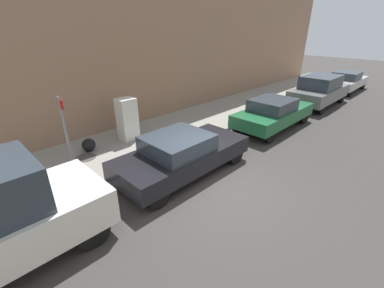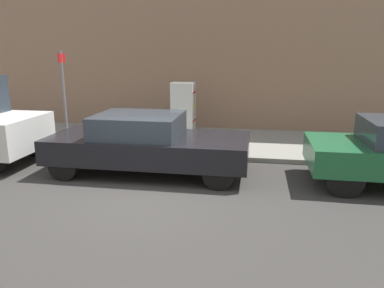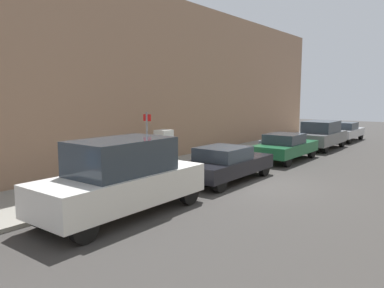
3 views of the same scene
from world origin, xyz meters
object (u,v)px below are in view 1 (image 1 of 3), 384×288
object	(u,v)px
parked_sedan_dark	(182,154)
parked_sedan_silver	(346,81)
discarded_refrigerator	(127,119)
parked_sedan_green	(273,113)
street_sign_post	(67,139)
trash_bag	(89,145)
fire_hydrant	(248,107)
parked_suv_gray	(319,90)

from	to	relation	value
parked_sedan_dark	parked_sedan_silver	xyz separation A→B (m)	(0.00, 16.49, 0.02)
discarded_refrigerator	parked_sedan_green	distance (m)	6.57
street_sign_post	parked_sedan_dark	world-z (taller)	street_sign_post
trash_bag	street_sign_post	bearing A→B (deg)	-33.76
discarded_refrigerator	street_sign_post	size ratio (longest dim) A/B	0.64
discarded_refrigerator	fire_hydrant	distance (m)	6.43
street_sign_post	discarded_refrigerator	bearing A→B (deg)	122.11
trash_bag	parked_sedan_silver	world-z (taller)	parked_sedan_silver
street_sign_post	parked_suv_gray	bearing A→B (deg)	83.71
discarded_refrigerator	parked_sedan_green	xyz separation A→B (m)	(3.42, 5.61, -0.23)
parked_sedan_dark	discarded_refrigerator	bearing A→B (deg)	176.84
fire_hydrant	trash_bag	bearing A→B (deg)	-102.08
street_sign_post	parked_sedan_silver	bearing A→B (deg)	85.42
street_sign_post	parked_sedan_green	world-z (taller)	street_sign_post
discarded_refrigerator	parked_sedan_dark	xyz separation A→B (m)	(3.42, -0.19, -0.26)
street_sign_post	parked_suv_gray	world-z (taller)	street_sign_post
parked_suv_gray	parked_sedan_green	bearing A→B (deg)	-90.00
parked_suv_gray	parked_sedan_silver	xyz separation A→B (m)	(-0.00, 5.26, -0.18)
parked_sedan_green	parked_sedan_silver	bearing A→B (deg)	90.00
discarded_refrigerator	parked_sedan_silver	xyz separation A→B (m)	(3.42, 16.30, -0.24)
fire_hydrant	parked_sedan_silver	size ratio (longest dim) A/B	0.17
discarded_refrigerator	fire_hydrant	bearing A→B (deg)	75.19
parked_sedan_dark	parked_sedan_silver	distance (m)	16.49
discarded_refrigerator	street_sign_post	distance (m)	3.58
fire_hydrant	parked_sedan_silver	world-z (taller)	parked_sedan_silver
parked_sedan_dark	parked_sedan_green	world-z (taller)	parked_sedan_green
discarded_refrigerator	trash_bag	distance (m)	1.80
street_sign_post	parked_sedan_dark	bearing A→B (deg)	61.08
trash_bag	parked_sedan_dark	xyz separation A→B (m)	(3.47, 1.51, 0.34)
trash_bag	parked_suv_gray	world-z (taller)	parked_suv_gray
trash_bag	parked_suv_gray	bearing A→B (deg)	74.76
trash_bag	discarded_refrigerator	bearing A→B (deg)	88.28
street_sign_post	fire_hydrant	xyz separation A→B (m)	(-0.23, 9.19, -1.09)
discarded_refrigerator	street_sign_post	world-z (taller)	street_sign_post
parked_sedan_silver	parked_sedan_green	bearing A→B (deg)	-90.00
trash_bag	parked_sedan_silver	xyz separation A→B (m)	(3.47, 18.00, 0.36)
parked_sedan_dark	trash_bag	bearing A→B (deg)	-156.47
parked_sedan_green	parked_sedan_dark	bearing A→B (deg)	-90.00
discarded_refrigerator	fire_hydrant	world-z (taller)	discarded_refrigerator
parked_suv_gray	parked_sedan_silver	bearing A→B (deg)	90.00
parked_sedan_green	street_sign_post	bearing A→B (deg)	-100.20
discarded_refrigerator	parked_sedan_green	bearing A→B (deg)	58.62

